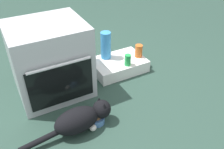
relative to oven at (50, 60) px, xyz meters
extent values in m
plane|color=#284238|center=(-0.01, -0.44, -0.35)|extent=(8.00, 8.00, 0.00)
cube|color=#B7BABF|center=(0.00, 0.00, 0.00)|extent=(0.66, 0.58, 0.70)
cube|color=black|center=(0.00, -0.29, -0.09)|extent=(0.56, 0.01, 0.38)
cylinder|color=silver|center=(0.00, -0.32, 0.13)|extent=(0.53, 0.02, 0.02)
cube|color=white|center=(0.73, 0.02, -0.28)|extent=(0.57, 0.39, 0.13)
cylinder|color=#4C7AB7|center=(0.18, -0.60, -0.32)|extent=(0.12, 0.12, 0.06)
sphere|color=brown|center=(0.18, -0.60, -0.30)|extent=(0.07, 0.07, 0.07)
ellipsoid|color=black|center=(0.00, -0.61, -0.23)|extent=(0.37, 0.22, 0.21)
sphere|color=black|center=(0.22, -0.60, -0.21)|extent=(0.15, 0.15, 0.15)
cone|color=black|center=(0.22, -0.55, -0.16)|extent=(0.05, 0.05, 0.07)
cone|color=black|center=(0.23, -0.64, -0.16)|extent=(0.05, 0.05, 0.07)
cylinder|color=black|center=(-0.31, -0.62, -0.28)|extent=(0.32, 0.06, 0.07)
sphere|color=silver|center=(0.11, -0.54, -0.32)|extent=(0.06, 0.06, 0.06)
sphere|color=silver|center=(0.11, -0.66, -0.32)|extent=(0.06, 0.06, 0.06)
cylinder|color=green|center=(0.76, -0.12, -0.16)|extent=(0.07, 0.07, 0.12)
cylinder|color=#388CD1|center=(0.63, 0.13, -0.07)|extent=(0.11, 0.11, 0.30)
cylinder|color=#D16023|center=(0.96, -0.03, -0.15)|extent=(0.08, 0.08, 0.14)
camera|label=1|loc=(-0.40, -1.93, 1.16)|focal=38.83mm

